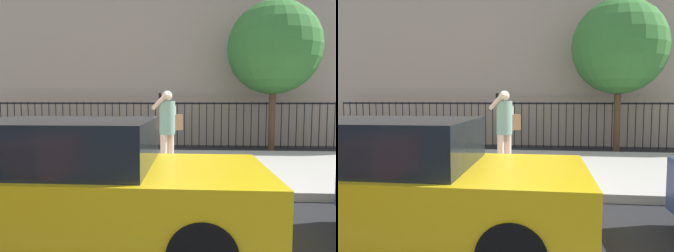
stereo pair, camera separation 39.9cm
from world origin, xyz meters
The scene contains 7 objects.
ground_plane centered at (0.00, 0.00, 0.00)m, with size 60.00×60.00×0.00m, color black.
sidewalk centered at (0.00, 2.20, 0.07)m, with size 28.00×4.40×0.15m, color #B2ADA3.
building_facade centered at (0.00, 8.50, 4.71)m, with size 28.00×4.00×9.42m, color tan.
iron_fence centered at (0.00, 5.90, 1.02)m, with size 12.03×0.04×1.60m.
taxi_yellow centered at (-0.28, -1.68, 0.70)m, with size 4.22×1.89×1.45m.
pedestrian_on_phone centered at (0.57, 1.62, 1.15)m, with size 0.69×0.69×1.72m.
street_tree_near centered at (3.67, 5.04, 3.28)m, with size 2.88×2.88×4.73m.
Camera 1 is at (0.98, -5.24, 1.68)m, focal length 34.14 mm.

